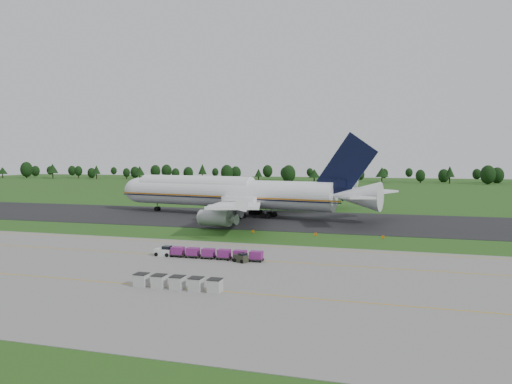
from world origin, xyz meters
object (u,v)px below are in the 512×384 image
(baggage_train, at_px, (206,253))
(utility_cart, at_px, (241,259))
(aircraft, at_px, (232,193))
(edge_markers, at_px, (316,234))
(uld_row, at_px, (177,283))

(baggage_train, xyz_separation_m, utility_cart, (6.02, -1.06, -0.30))
(aircraft, height_order, edge_markers, aircraft)
(baggage_train, relative_size, utility_cart, 7.66)
(edge_markers, bearing_deg, baggage_train, -114.42)
(utility_cart, xyz_separation_m, uld_row, (-2.53, -16.71, 0.25))
(utility_cart, bearing_deg, edge_markers, 77.22)
(aircraft, xyz_separation_m, utility_cart, (21.05, -56.68, -5.62))
(utility_cart, relative_size, edge_markers, 0.09)
(uld_row, bearing_deg, aircraft, 104.16)
(uld_row, xyz_separation_m, edge_markers, (9.02, 45.32, -0.58))
(baggage_train, height_order, uld_row, uld_row)
(baggage_train, bearing_deg, edge_markers, 65.58)
(utility_cart, height_order, edge_markers, utility_cart)
(baggage_train, height_order, utility_cart, baggage_train)
(baggage_train, distance_m, uld_row, 18.11)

